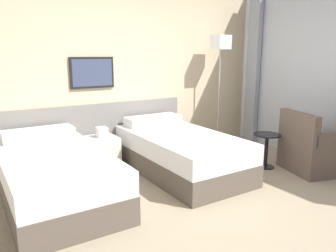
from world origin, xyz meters
The scene contains 8 objects.
ground_plane centered at (0.00, 0.00, 0.00)m, with size 16.00×16.00×0.00m, color gray.
wall_headboard centered at (-0.04, 2.10, 1.30)m, with size 10.00×0.10×2.70m.
bed_near_door centered at (-1.48, 1.06, 0.28)m, with size 1.07×1.98×0.67m.
bed_near_window centered at (0.20, 1.06, 0.28)m, with size 1.07×1.98×0.67m.
nightstand centered at (-0.64, 1.78, 0.24)m, with size 0.39×0.44×0.60m.
floor_lamp centered at (1.46, 1.73, 1.62)m, with size 0.25×0.25×1.91m.
side_table centered at (1.35, 0.55, 0.34)m, with size 0.38×0.38×0.49m.
armchair centered at (1.78, 0.10, 0.29)m, with size 0.89×0.90×0.84m.
Camera 1 is at (-2.25, -2.50, 1.59)m, focal length 35.00 mm.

